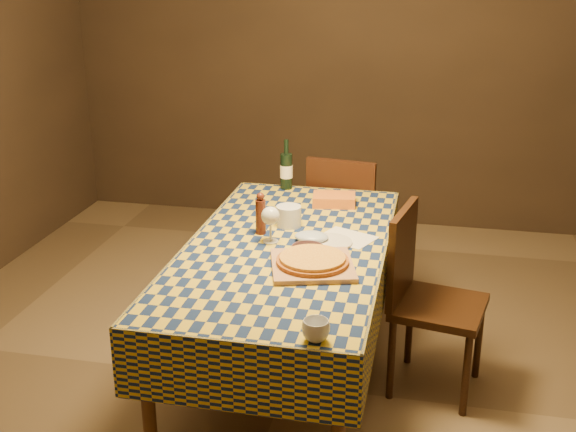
{
  "coord_description": "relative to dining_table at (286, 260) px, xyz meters",
  "views": [
    {
      "loc": [
        0.66,
        -3.09,
        2.07
      ],
      "look_at": [
        0.0,
        0.05,
        0.9
      ],
      "focal_mm": 45.0,
      "sensor_mm": 36.0,
      "label": 1
    }
  ],
  "objects": [
    {
      "name": "dining_table",
      "position": [
        0.0,
        0.0,
        0.0
      ],
      "size": [
        0.94,
        1.84,
        0.77
      ],
      "color": "brown",
      "rests_on": "ground"
    },
    {
      "name": "white_plate",
      "position": [
        0.2,
        0.06,
        0.08
      ],
      "size": [
        0.24,
        0.24,
        0.01
      ],
      "primitive_type": "cylinder",
      "rotation": [
        0.0,
        0.0,
        -0.08
      ],
      "color": "silver",
      "rests_on": "dining_table"
    },
    {
      "name": "chair_far",
      "position": [
        0.14,
        1.08,
        -0.17
      ],
      "size": [
        0.48,
        0.48,
        0.93
      ],
      "color": "black",
      "rests_on": "ground"
    },
    {
      "name": "chair_right",
      "position": [
        0.65,
        0.16,
        -0.17
      ],
      "size": [
        0.5,
        0.49,
        0.93
      ],
      "color": "black",
      "rests_on": "ground"
    },
    {
      "name": "tumbler",
      "position": [
        0.29,
        -0.85,
        0.12
      ],
      "size": [
        0.13,
        0.13,
        0.08
      ],
      "primitive_type": "imported",
      "rotation": [
        0.0,
        0.0,
        -0.28
      ],
      "color": "silver",
      "rests_on": "dining_table"
    },
    {
      "name": "pizza",
      "position": [
        0.17,
        -0.23,
        0.11
      ],
      "size": [
        0.35,
        0.35,
        0.03
      ],
      "color": "brown",
      "rests_on": "cutting_board"
    },
    {
      "name": "bowl",
      "position": [
        0.12,
        -0.1,
        0.1
      ],
      "size": [
        0.17,
        0.17,
        0.05
      ],
      "primitive_type": "imported",
      "rotation": [
        0.0,
        0.0,
        0.13
      ],
      "color": "#624652",
      "rests_on": "dining_table"
    },
    {
      "name": "pepper_mill",
      "position": [
        -0.15,
        0.12,
        0.18
      ],
      "size": [
        0.06,
        0.06,
        0.21
      ],
      "color": "#461B10",
      "rests_on": "dining_table"
    },
    {
      "name": "wine_glass",
      "position": [
        -0.08,
        0.03,
        0.2
      ],
      "size": [
        0.09,
        0.09,
        0.18
      ],
      "color": "silver",
      "rests_on": "dining_table"
    },
    {
      "name": "takeout_container",
      "position": [
        0.14,
        0.63,
        0.11
      ],
      "size": [
        0.25,
        0.19,
        0.06
      ],
      "primitive_type": "cube",
      "rotation": [
        0.0,
        0.0,
        0.13
      ],
      "color": "orange",
      "rests_on": "dining_table"
    },
    {
      "name": "deli_tub",
      "position": [
        -0.04,
        0.26,
        0.13
      ],
      "size": [
        0.17,
        0.17,
        0.11
      ],
      "primitive_type": "cylinder",
      "rotation": [
        0.0,
        0.0,
        0.43
      ],
      "color": "silver",
      "rests_on": "dining_table"
    },
    {
      "name": "flour_patch",
      "position": [
        0.27,
        0.15,
        0.08
      ],
      "size": [
        0.31,
        0.28,
        0.0
      ],
      "primitive_type": "cube",
      "rotation": [
        0.0,
        0.0,
        -0.42
      ],
      "color": "silver",
      "rests_on": "dining_table"
    },
    {
      "name": "flour_bag",
      "position": [
        0.11,
        0.07,
        0.1
      ],
      "size": [
        0.17,
        0.13,
        0.05
      ],
      "primitive_type": "ellipsoid",
      "rotation": [
        0.0,
        0.0,
        0.06
      ],
      "color": "#9FB4CC",
      "rests_on": "dining_table"
    },
    {
      "name": "room",
      "position": [
        0.0,
        0.0,
        0.66
      ],
      "size": [
        5.0,
        5.1,
        2.7
      ],
      "color": "brown",
      "rests_on": "ground"
    },
    {
      "name": "wine_bottle",
      "position": [
        -0.18,
        0.86,
        0.19
      ],
      "size": [
        0.09,
        0.09,
        0.29
      ],
      "color": "black",
      "rests_on": "dining_table"
    },
    {
      "name": "cutting_board",
      "position": [
        0.17,
        -0.23,
        0.09
      ],
      "size": [
        0.44,
        0.44,
        0.02
      ],
      "primitive_type": "cube",
      "rotation": [
        0.0,
        0.0,
        0.27
      ],
      "color": "#AB7750",
      "rests_on": "dining_table"
    }
  ]
}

